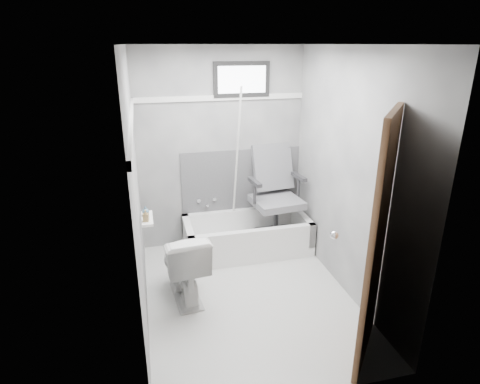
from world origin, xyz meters
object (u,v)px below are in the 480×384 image
object	(u,v)px
bathtub	(247,235)
soap_bottle_a	(146,216)
door	(433,260)
toilet	(184,264)
office_chair	(277,195)
soap_bottle_b	(145,210)

from	to	relation	value
bathtub	soap_bottle_a	xyz separation A→B (m)	(-1.17, -0.88, 0.76)
door	soap_bottle_a	size ratio (longest dim) A/B	17.95
bathtub	soap_bottle_a	size ratio (longest dim) A/B	13.46
toilet	soap_bottle_a	xyz separation A→B (m)	(-0.32, -0.10, 0.60)
door	toilet	bearing A→B (deg)	138.20
office_chair	soap_bottle_a	size ratio (longest dim) A/B	10.22
office_chair	door	world-z (taller)	door
soap_bottle_b	soap_bottle_a	bearing A→B (deg)	-90.00
bathtub	door	distance (m)	2.46
bathtub	office_chair	xyz separation A→B (m)	(0.38, 0.02, 0.48)
soap_bottle_b	door	bearing A→B (deg)	-37.49
toilet	soap_bottle_a	distance (m)	0.69
office_chair	toilet	xyz separation A→B (m)	(-1.23, -0.80, -0.32)
door	soap_bottle_b	distance (m)	2.42
toilet	soap_bottle_b	xyz separation A→B (m)	(-0.32, 0.04, 0.59)
bathtub	office_chair	bearing A→B (deg)	3.29
office_chair	door	size ratio (longest dim) A/B	0.57
soap_bottle_a	soap_bottle_b	distance (m)	0.14
soap_bottle_a	toilet	bearing A→B (deg)	17.01
bathtub	toilet	distance (m)	1.16
office_chair	toilet	world-z (taller)	office_chair
toilet	soap_bottle_b	bearing A→B (deg)	-13.12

